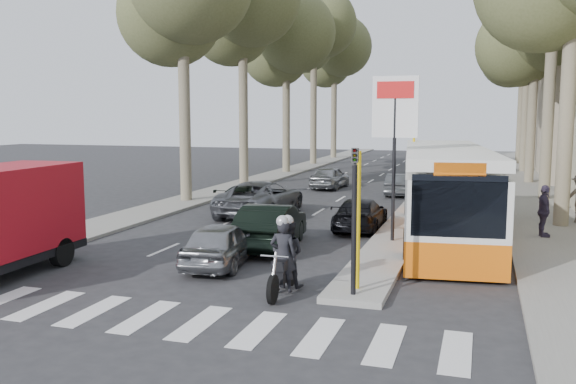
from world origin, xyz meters
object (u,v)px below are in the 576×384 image
(silver_hatchback, at_px, (221,244))
(motorcycle, at_px, (285,256))
(dark_hatchback, at_px, (271,226))
(city_bus, at_px, (444,190))

(silver_hatchback, height_order, motorcycle, motorcycle)
(silver_hatchback, xyz_separation_m, motorcycle, (2.59, -1.92, 0.24))
(dark_hatchback, bearing_deg, city_bus, -152.14)
(silver_hatchback, xyz_separation_m, city_bus, (5.90, 6.10, 1.06))
(silver_hatchback, height_order, dark_hatchback, dark_hatchback)
(silver_hatchback, distance_m, city_bus, 8.56)
(dark_hatchback, relative_size, motorcycle, 1.93)
(motorcycle, bearing_deg, city_bus, 65.61)
(city_bus, height_order, motorcycle, city_bus)
(silver_hatchback, xyz_separation_m, dark_hatchback, (0.60, 2.68, 0.08))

